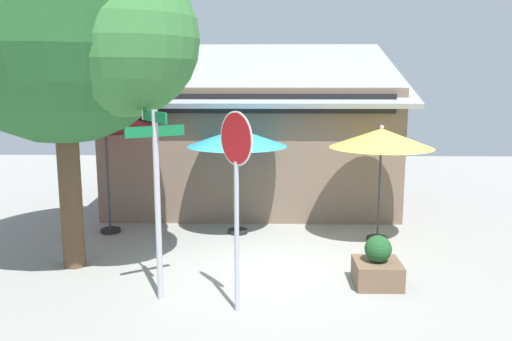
{
  "coord_description": "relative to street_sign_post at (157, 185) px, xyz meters",
  "views": [
    {
      "loc": [
        0.14,
        -9.07,
        3.43
      ],
      "look_at": [
        -0.08,
        1.2,
        1.6
      ],
      "focal_mm": 36.64,
      "sensor_mm": 36.0,
      "label": 1
    }
  ],
  "objects": [
    {
      "name": "cafe_building",
      "position": [
        1.27,
        6.74,
        -0.14
      ],
      "size": [
        7.73,
        5.4,
        4.47
      ],
      "color": "#705B4C",
      "rests_on": "ground"
    },
    {
      "name": "patio_umbrella_crimson_left",
      "position": [
        -1.85,
        3.55,
        0.7
      ],
      "size": [
        2.41,
        2.41,
        2.86
      ],
      "color": "black",
      "rests_on": "ground"
    },
    {
      "name": "shade_tree",
      "position": [
        -1.69,
        1.33,
        2.56
      ],
      "size": [
        4.66,
        4.39,
        6.67
      ],
      "color": "brown",
      "rests_on": "ground"
    },
    {
      "name": "patio_umbrella_mustard_right",
      "position": [
        4.03,
        3.07,
        0.35
      ],
      "size": [
        2.14,
        2.14,
        2.47
      ],
      "color": "black",
      "rests_on": "ground"
    },
    {
      "name": "street_sign_post",
      "position": [
        0.0,
        0.0,
        0.0
      ],
      "size": [
        0.79,
        0.85,
        2.96
      ],
      "color": "#A8AAB2",
      "rests_on": "ground"
    },
    {
      "name": "patio_umbrella_teal_center",
      "position": [
        1.02,
        3.55,
        0.3
      ],
      "size": [
        2.18,
        2.18,
        2.42
      ],
      "color": "black",
      "rests_on": "ground"
    },
    {
      "name": "ground_plane",
      "position": [
        1.52,
        1.37,
        -1.88
      ],
      "size": [
        28.0,
        28.0,
        0.1
      ],
      "primitive_type": "cube",
      "color": "gray"
    },
    {
      "name": "stop_sign",
      "position": [
        1.23,
        -0.39,
        0.24
      ],
      "size": [
        0.49,
        0.63,
        2.97
      ],
      "color": "#A8AAB2",
      "rests_on": "ground"
    },
    {
      "name": "sidewalk_planter",
      "position": [
        3.52,
        0.63,
        -1.51
      ],
      "size": [
        0.76,
        0.76,
        0.86
      ],
      "color": "brown",
      "rests_on": "ground"
    }
  ]
}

